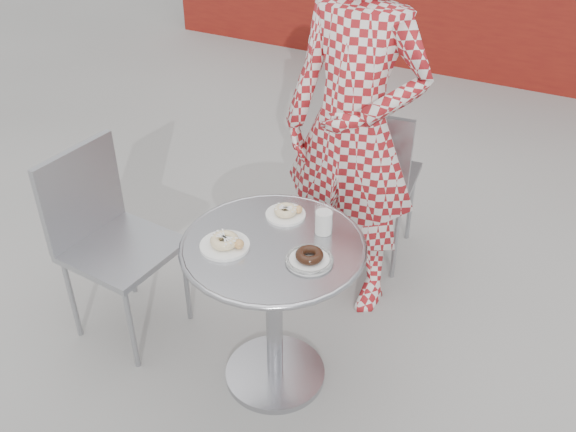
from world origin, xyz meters
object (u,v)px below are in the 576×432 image
at_px(milk_cup, 324,221).
at_px(bistro_table, 274,280).
at_px(plate_checker, 309,258).
at_px(chair_far, 369,208).
at_px(plate_near, 225,243).
at_px(seated_person, 354,129).
at_px(plate_far, 286,212).
at_px(chair_left, 126,280).

bearing_deg(milk_cup, bistro_table, -131.52).
relative_size(plate_checker, milk_cup, 1.58).
xyz_separation_m(chair_far, plate_checker, (0.14, -1.03, 0.44)).
bearing_deg(bistro_table, milk_cup, 48.48).
bearing_deg(bistro_table, plate_near, -146.28).
distance_m(seated_person, plate_far, 0.51).
xyz_separation_m(bistro_table, milk_cup, (0.13, 0.15, 0.22)).
bearing_deg(seated_person, chair_far, 96.95).
bearing_deg(chair_left, bistro_table, -82.70).
relative_size(chair_left, milk_cup, 7.99).
relative_size(chair_far, chair_left, 1.02).
xyz_separation_m(plate_far, plate_near, (-0.10, -0.28, 0.00)).
xyz_separation_m(bistro_table, chair_far, (0.02, 1.00, -0.26)).
bearing_deg(plate_far, plate_checker, -46.80).
height_order(seated_person, plate_far, seated_person).
bearing_deg(chair_left, milk_cup, -73.28).
height_order(plate_checker, milk_cup, milk_cup).
distance_m(bistro_table, plate_near, 0.26).
xyz_separation_m(chair_left, seated_person, (0.77, 0.69, 0.61)).
bearing_deg(plate_near, chair_left, 173.61).
xyz_separation_m(bistro_table, plate_checker, (0.16, -0.03, 0.18)).
height_order(seated_person, plate_near, seated_person).
bearing_deg(seated_person, plate_checker, -75.44).
bearing_deg(seated_person, milk_cup, -75.02).
relative_size(bistro_table, plate_checker, 4.07).
bearing_deg(milk_cup, plate_far, 168.50).
bearing_deg(plate_checker, plate_near, -168.12).
height_order(bistro_table, chair_far, chair_far).
height_order(chair_far, milk_cup, chair_far).
bearing_deg(bistro_table, plate_far, 102.73).
relative_size(seated_person, plate_far, 11.25).
distance_m(chair_far, seated_person, 0.69).
height_order(chair_left, plate_far, chair_left).
distance_m(plate_near, milk_cup, 0.37).
bearing_deg(milk_cup, seated_person, 100.73).
bearing_deg(plate_near, seated_person, 76.63).
bearing_deg(plate_far, chair_left, -162.60).
height_order(chair_left, plate_near, chair_left).
bearing_deg(chair_left, plate_near, -91.46).
relative_size(chair_far, plate_checker, 5.15).
bearing_deg(bistro_table, seated_person, 86.89).
distance_m(bistro_table, chair_left, 0.78).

